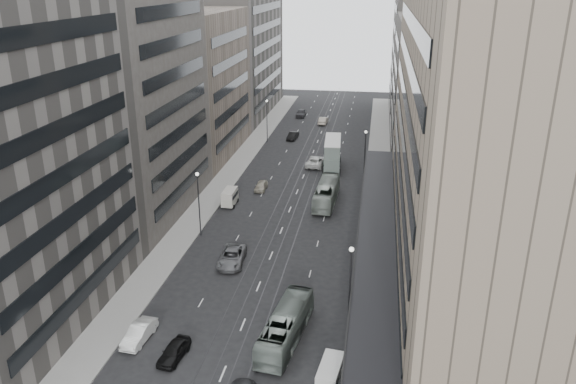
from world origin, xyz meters
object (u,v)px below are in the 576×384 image
Objects in this scene: vw_microbus at (330,374)px; double_decker at (332,153)px; sedan_0 at (174,351)px; sedan_2 at (232,257)px; bus_near at (286,326)px; bus_far at (327,193)px; panel_van at (230,197)px; sedan_1 at (139,333)px.

double_decker is at bearing 101.89° from vw_microbus.
sedan_0 is 17.20m from sedan_2.
bus_near is 32.83m from bus_far.
bus_near reaches higher than sedan_2.
bus_far is 21.51m from sedan_2.
sedan_2 is (-12.75, 18.56, -0.35)m from vw_microbus.
sedan_2 is (4.62, -16.72, -0.46)m from panel_van.
bus_far is 2.74× the size of vw_microbus.
sedan_2 is (0.59, 17.19, 0.12)m from sedan_0.
bus_near is 6.94m from vw_microbus.
bus_far is (0.45, 32.83, 0.07)m from bus_near.
double_decker reaches higher than sedan_0.
sedan_0 is at bearing -21.13° from sedan_1.
bus_far is 1.90× the size of sedan_2.
sedan_1 is at bearing 71.18° from bus_far.
sedan_2 reaches higher than sedan_0.
vw_microbus is 0.69× the size of sedan_2.
sedan_1 is (-17.24, 3.27, -0.42)m from vw_microbus.
bus_near is 9.80m from sedan_0.
panel_van is at bearing 104.12° from sedan_0.
vw_microbus is (4.51, -53.93, -1.55)m from double_decker.
sedan_0 is at bearing -102.98° from double_decker.
double_decker is 36.37m from sedan_2.
bus_far is at bearing 12.06° from panel_van.
double_decker is 52.28m from sedan_1.
double_decker reaches higher than panel_van.
vw_microbus is at bearing -60.10° from sedan_2.
vw_microbus is at bearing -88.67° from double_decker.
vw_microbus is at bearing 137.17° from bus_near.
double_decker is 2.55× the size of panel_van.
bus_near is 0.95× the size of bus_far.
sedan_0 is at bearing -83.38° from panel_van.
double_decker is 2.32× the size of vw_microbus.
double_decker is 2.07× the size of sedan_1.
bus_near is 1.13× the size of double_decker.
bus_far reaches higher than vw_microbus.
panel_van is (-12.95, 29.93, -0.20)m from bus_near.
panel_van is at bearing -128.02° from double_decker.
vw_microbus reaches higher than sedan_1.
panel_van is at bearing 95.05° from sedan_1.
bus_far is at bearing 83.06° from sedan_0.
vw_microbus is at bearing -63.94° from panel_van.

